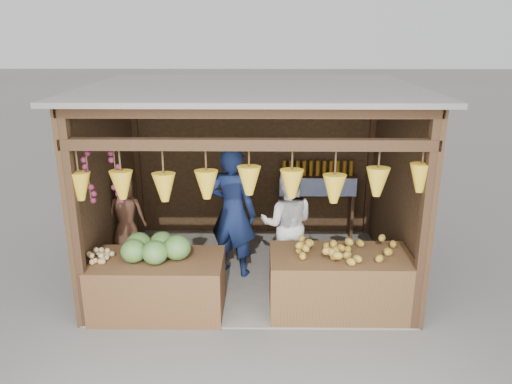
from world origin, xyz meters
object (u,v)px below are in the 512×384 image
woman_standing (287,224)px  man_standing (233,212)px  vendor_seated (126,215)px  counter_left (159,285)px  counter_right (340,283)px

woman_standing → man_standing: bearing=1.0°
woman_standing → vendor_seated: bearing=2.5°
counter_left → woman_standing: size_ratio=1.01×
woman_standing → vendor_seated: woman_standing is taller
counter_left → counter_right: size_ratio=0.93×
man_standing → vendor_seated: bearing=20.4°
counter_left → vendor_seated: 1.35m
counter_left → counter_right: counter_right is taller
counter_left → vendor_seated: vendor_seated is taller
counter_left → man_standing: bearing=49.7°
counter_right → vendor_seated: bearing=160.2°
man_standing → counter_left: bearing=72.1°
counter_right → counter_left: bearing=-179.1°
counter_right → vendor_seated: (-2.87, 1.04, 0.50)m
counter_right → vendor_seated: vendor_seated is taller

